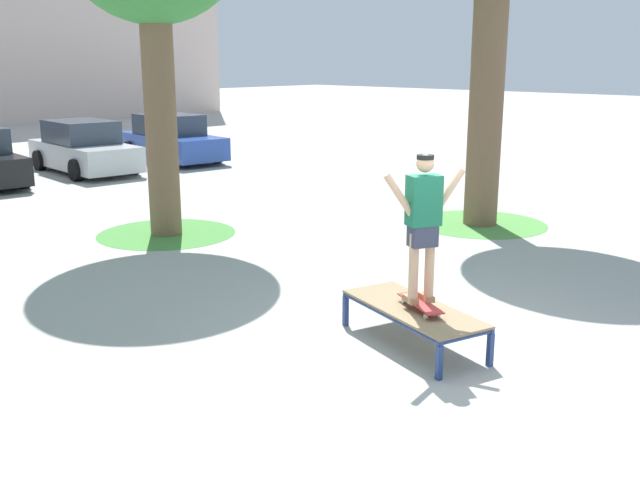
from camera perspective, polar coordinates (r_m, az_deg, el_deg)
ground_plane at (r=8.66m, az=8.61°, el=-8.24°), size 120.00×120.00×0.00m
skate_box at (r=8.56m, az=7.29°, el=-5.50°), size 1.26×2.04×0.46m
skateboard at (r=8.43m, az=7.83°, el=-4.95°), size 0.54×0.81×0.09m
skater at (r=8.17m, az=8.05°, el=1.67°), size 0.93×0.52×1.69m
grass_patch_near_right at (r=15.11m, az=12.35°, el=1.26°), size 2.67×2.67×0.01m
grass_patch_mid_back at (r=14.23m, az=-11.87°, el=0.50°), size 2.61×2.61×0.01m
car_silver at (r=22.48m, az=-17.95°, el=6.79°), size 2.18×4.33×1.50m
car_blue at (r=24.26m, az=-11.51°, el=7.67°), size 2.23×4.35×1.50m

